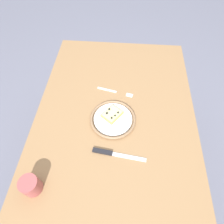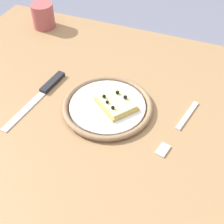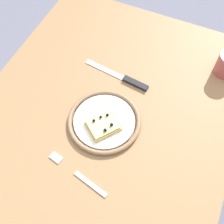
# 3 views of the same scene
# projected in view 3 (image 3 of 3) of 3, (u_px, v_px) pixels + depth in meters

# --- Properties ---
(ground_plane) EXTENTS (6.00, 6.00, 0.00)m
(ground_plane) POSITION_uv_depth(u_px,v_px,m) (102.00, 195.00, 1.48)
(ground_plane) COLOR slate
(dining_table) EXTENTS (1.15, 0.80, 0.70)m
(dining_table) POSITION_uv_depth(u_px,v_px,m) (97.00, 145.00, 0.96)
(dining_table) COLOR #936D47
(dining_table) RESTS_ON ground_plane
(plate) EXTENTS (0.23, 0.23, 0.02)m
(plate) POSITION_uv_depth(u_px,v_px,m) (104.00, 121.00, 0.90)
(plate) COLOR white
(plate) RESTS_ON dining_table
(pizza_slice_near) EXTENTS (0.12, 0.12, 0.03)m
(pizza_slice_near) POSITION_uv_depth(u_px,v_px,m) (103.00, 125.00, 0.87)
(pizza_slice_near) COLOR tan
(pizza_slice_near) RESTS_ON plate
(knife) EXTENTS (0.05, 0.24, 0.01)m
(knife) POSITION_uv_depth(u_px,v_px,m) (127.00, 79.00, 0.98)
(knife) COLOR silver
(knife) RESTS_ON dining_table
(fork) EXTENTS (0.06, 0.20, 0.00)m
(fork) POSITION_uv_depth(u_px,v_px,m) (77.00, 174.00, 0.82)
(fork) COLOR silver
(fork) RESTS_ON dining_table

